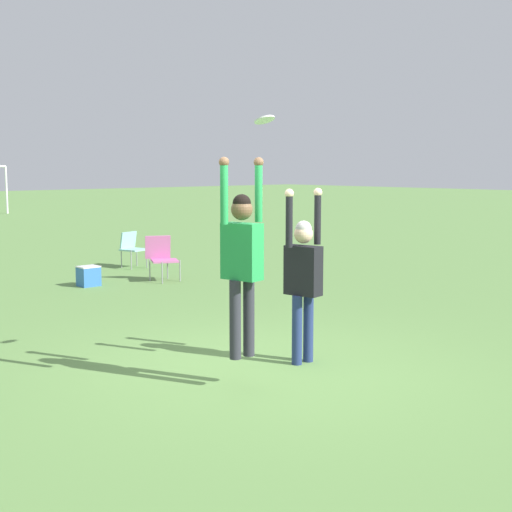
{
  "coord_description": "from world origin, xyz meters",
  "views": [
    {
      "loc": [
        -5.32,
        -5.8,
        2.3
      ],
      "look_at": [
        0.02,
        0.08,
        1.3
      ],
      "focal_mm": 50.0,
      "sensor_mm": 36.0,
      "label": 1
    }
  ],
  "objects_px": {
    "frisbee": "(264,120)",
    "cooler_box": "(89,276)",
    "person_jumping": "(242,253)",
    "camping_chair_2": "(132,246)",
    "person_defending": "(303,272)",
    "camping_chair_0": "(162,255)"
  },
  "relations": [
    {
      "from": "frisbee",
      "to": "cooler_box",
      "type": "height_order",
      "value": "frisbee"
    },
    {
      "from": "person_jumping",
      "to": "camping_chair_2",
      "type": "xyz_separation_m",
      "value": [
        3.98,
        8.41,
        -0.92
      ]
    },
    {
      "from": "person_jumping",
      "to": "frisbee",
      "type": "height_order",
      "value": "frisbee"
    },
    {
      "from": "person_jumping",
      "to": "camping_chair_2",
      "type": "height_order",
      "value": "person_jumping"
    },
    {
      "from": "person_defending",
      "to": "camping_chair_2",
      "type": "height_order",
      "value": "person_defending"
    },
    {
      "from": "camping_chair_0",
      "to": "person_jumping",
      "type": "bearing_deg",
      "value": 89.59
    },
    {
      "from": "camping_chair_2",
      "to": "cooler_box",
      "type": "height_order",
      "value": "camping_chair_2"
    },
    {
      "from": "person_defending",
      "to": "frisbee",
      "type": "distance_m",
      "value": 1.83
    },
    {
      "from": "person_defending",
      "to": "camping_chair_0",
      "type": "xyz_separation_m",
      "value": [
        2.28,
        6.17,
        -0.56
      ]
    },
    {
      "from": "camping_chair_2",
      "to": "cooler_box",
      "type": "relative_size",
      "value": 2.08
    },
    {
      "from": "person_defending",
      "to": "cooler_box",
      "type": "relative_size",
      "value": 5.24
    },
    {
      "from": "frisbee",
      "to": "cooler_box",
      "type": "xyz_separation_m",
      "value": [
        1.47,
        6.58,
        -2.6
      ]
    },
    {
      "from": "person_defending",
      "to": "camping_chair_2",
      "type": "relative_size",
      "value": 2.52
    },
    {
      "from": "person_jumping",
      "to": "frisbee",
      "type": "bearing_deg",
      "value": -79.14
    },
    {
      "from": "person_jumping",
      "to": "camping_chair_0",
      "type": "distance_m",
      "value": 7.28
    },
    {
      "from": "cooler_box",
      "to": "camping_chair_2",
      "type": "bearing_deg",
      "value": 39.03
    },
    {
      "from": "frisbee",
      "to": "camping_chair_0",
      "type": "xyz_separation_m",
      "value": [
        2.91,
        6.19,
        -2.27
      ]
    },
    {
      "from": "person_defending",
      "to": "camping_chair_0",
      "type": "bearing_deg",
      "value": 149.3
    },
    {
      "from": "cooler_box",
      "to": "person_defending",
      "type": "bearing_deg",
      "value": -97.31
    },
    {
      "from": "frisbee",
      "to": "camping_chair_2",
      "type": "height_order",
      "value": "frisbee"
    },
    {
      "from": "camping_chair_0",
      "to": "camping_chair_2",
      "type": "xyz_separation_m",
      "value": [
        0.58,
        2.03,
        -0.03
      ]
    },
    {
      "from": "person_defending",
      "to": "frisbee",
      "type": "relative_size",
      "value": 9.05
    }
  ]
}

